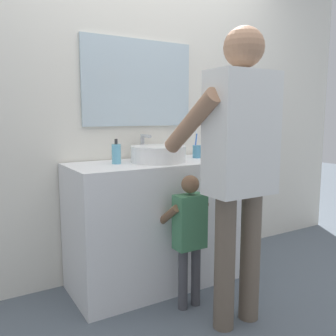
% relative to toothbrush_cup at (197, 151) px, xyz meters
% --- Properties ---
extents(ground_plane, '(14.00, 14.00, 0.00)m').
position_rel_toothbrush_cup_xyz_m(ground_plane, '(-0.37, -0.34, -0.93)').
color(ground_plane, slate).
extents(back_wall, '(4.40, 0.10, 2.70)m').
position_rel_toothbrush_cup_xyz_m(back_wall, '(-0.37, 0.28, 0.42)').
color(back_wall, silver).
rests_on(back_wall, ground).
extents(vanity_cabinet, '(1.22, 0.54, 0.88)m').
position_rel_toothbrush_cup_xyz_m(vanity_cabinet, '(-0.37, -0.04, -0.49)').
color(vanity_cabinet, white).
rests_on(vanity_cabinet, ground).
extents(sink_basin, '(0.38, 0.38, 0.11)m').
position_rel_toothbrush_cup_xyz_m(sink_basin, '(-0.37, -0.06, 0.01)').
color(sink_basin, white).
rests_on(sink_basin, vanity_cabinet).
extents(faucet, '(0.18, 0.14, 0.18)m').
position_rel_toothbrush_cup_xyz_m(faucet, '(-0.37, 0.16, 0.03)').
color(faucet, '#B7BABF').
rests_on(faucet, vanity_cabinet).
extents(toothbrush_cup, '(0.07, 0.07, 0.21)m').
position_rel_toothbrush_cup_xyz_m(toothbrush_cup, '(0.00, 0.00, 0.00)').
color(toothbrush_cup, '#4C8EB2').
rests_on(toothbrush_cup, vanity_cabinet).
extents(soap_bottle, '(0.06, 0.06, 0.17)m').
position_rel_toothbrush_cup_xyz_m(soap_bottle, '(-0.66, -0.00, 0.02)').
color(soap_bottle, '#66B2D1').
rests_on(soap_bottle, vanity_cabinet).
extents(child_toddler, '(0.26, 0.26, 0.84)m').
position_rel_toothbrush_cup_xyz_m(child_toddler, '(-0.37, -0.45, -0.43)').
color(child_toddler, '#47474C').
rests_on(child_toddler, ground).
extents(adult_parent, '(0.51, 0.54, 1.66)m').
position_rel_toothbrush_cup_xyz_m(adult_parent, '(-0.24, -0.72, 0.06)').
color(adult_parent, '#6B5B4C').
rests_on(adult_parent, ground).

